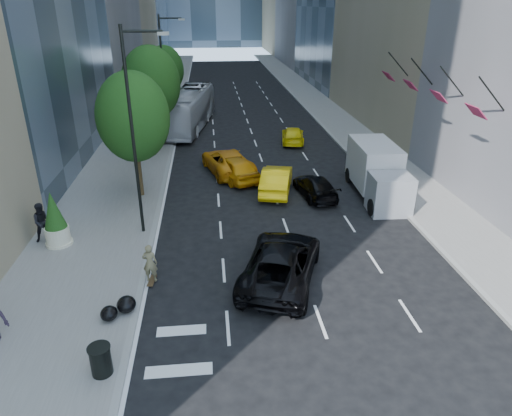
{
  "coord_description": "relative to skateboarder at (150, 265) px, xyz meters",
  "views": [
    {
      "loc": [
        -2.86,
        -17.59,
        11.0
      ],
      "look_at": [
        -0.71,
        3.07,
        1.6
      ],
      "focal_mm": 32.0,
      "sensor_mm": 36.0,
      "label": 1
    }
  ],
  "objects": [
    {
      "name": "tree_near",
      "position": [
        -1.6,
        9.7,
        4.1
      ],
      "size": [
        4.2,
        4.2,
        7.46
      ],
      "color": "black",
      "rests_on": "sidewalk_left"
    },
    {
      "name": "traffic_signal",
      "position": [
        -0.8,
        40.7,
        3.37
      ],
      "size": [
        2.48,
        0.53,
        5.2
      ],
      "color": "black",
      "rests_on": "sidewalk_left"
    },
    {
      "name": "pedestrian_a",
      "position": [
        -5.6,
        4.19,
        0.28
      ],
      "size": [
        1.21,
        1.12,
        1.99
      ],
      "primitive_type": "imported",
      "rotation": [
        0.0,
        0.0,
        0.5
      ],
      "color": "black",
      "rests_on": "sidewalk_left"
    },
    {
      "name": "sidewalk_right",
      "position": [
        15.6,
        30.7,
        -0.79
      ],
      "size": [
        4.0,
        120.0,
        0.15
      ],
      "primitive_type": "cube",
      "color": "slate",
      "rests_on": "ground"
    },
    {
      "name": "taxi_d",
      "position": [
        9.8,
        20.6,
        -0.22
      ],
      "size": [
        2.47,
        4.69,
        1.29
      ],
      "primitive_type": "imported",
      "rotation": [
        0.0,
        0.0,
        2.99
      ],
      "color": "yellow",
      "rests_on": "ground"
    },
    {
      "name": "facade_flags",
      "position": [
        16.24,
        10.7,
        5.32
      ],
      "size": [
        1.85,
        13.3,
        2.05
      ],
      "color": "black",
      "rests_on": "ground"
    },
    {
      "name": "taxi_a",
      "position": [
        4.29,
        12.2,
        -0.05
      ],
      "size": [
        3.58,
        5.15,
        1.63
      ],
      "primitive_type": "imported",
      "rotation": [
        0.0,
        0.0,
        3.53
      ],
      "color": "orange",
      "rests_on": "ground"
    },
    {
      "name": "city_bus",
      "position": [
        0.8,
        26.51,
        0.91
      ],
      "size": [
        5.12,
        13.1,
        3.56
      ],
      "primitive_type": "imported",
      "rotation": [
        0.0,
        0.0,
        -0.17
      ],
      "color": "#BBBDC2",
      "rests_on": "ground"
    },
    {
      "name": "lamp_far",
      "position": [
        -0.72,
        22.7,
        4.95
      ],
      "size": [
        2.13,
        0.22,
        10.0
      ],
      "color": "black",
      "rests_on": "sidewalk_left"
    },
    {
      "name": "ground",
      "position": [
        5.6,
        0.7,
        -0.87
      ],
      "size": [
        160.0,
        160.0,
        0.0
      ],
      "primitive_type": "plane",
      "color": "black",
      "rests_on": "ground"
    },
    {
      "name": "garbage_bags",
      "position": [
        -0.94,
        -2.28,
        -0.42
      ],
      "size": [
        1.25,
        1.21,
        0.62
      ],
      "color": "black",
      "rests_on": "sidewalk_left"
    },
    {
      "name": "black_sedan_mercedes",
      "position": [
        9.07,
        8.7,
        -0.22
      ],
      "size": [
        2.36,
        4.62,
        1.28
      ],
      "primitive_type": "imported",
      "rotation": [
        0.0,
        0.0,
        3.27
      ],
      "color": "black",
      "rests_on": "ground"
    },
    {
      "name": "trash_can",
      "position": [
        -1.0,
        -5.3,
        -0.22
      ],
      "size": [
        0.66,
        0.66,
        1.0
      ],
      "primitive_type": "cylinder",
      "color": "black",
      "rests_on": "sidewalk_left"
    },
    {
      "name": "taxi_c",
      "position": [
        3.9,
        13.7,
        -0.07
      ],
      "size": [
        4.02,
        6.23,
        1.6
      ],
      "primitive_type": "imported",
      "rotation": [
        0.0,
        0.0,
        3.4
      ],
      "color": "orange",
      "rests_on": "ground"
    },
    {
      "name": "sidewalk_left",
      "position": [
        -3.4,
        30.7,
        -0.79
      ],
      "size": [
        6.0,
        120.0,
        0.15
      ],
      "primitive_type": "cube",
      "color": "slate",
      "rests_on": "ground"
    },
    {
      "name": "lamp_near",
      "position": [
        -0.72,
        4.7,
        4.95
      ],
      "size": [
        2.13,
        0.22,
        10.0
      ],
      "color": "black",
      "rests_on": "sidewalk_left"
    },
    {
      "name": "box_truck",
      "position": [
        12.81,
        8.39,
        0.72
      ],
      "size": [
        2.65,
        6.61,
        3.11
      ],
      "rotation": [
        0.0,
        0.0,
        -0.04
      ],
      "color": "#B9B9B9",
      "rests_on": "ground"
    },
    {
      "name": "skateboarder",
      "position": [
        0.0,
        0.0,
        0.0
      ],
      "size": [
        0.68,
        0.49,
        1.73
      ],
      "primitive_type": "imported",
      "rotation": [
        0.0,
        0.0,
        3.01
      ],
      "color": "#6D6544",
      "rests_on": "ground"
    },
    {
      "name": "planter_shrub",
      "position": [
        -4.84,
        3.7,
        0.6
      ],
      "size": [
        1.15,
        1.15,
        2.76
      ],
      "color": "beige",
      "rests_on": "sidewalk_left"
    },
    {
      "name": "taxi_b",
      "position": [
        6.8,
        9.7,
        -0.05
      ],
      "size": [
        2.83,
        5.2,
        1.63
      ],
      "primitive_type": "imported",
      "rotation": [
        0.0,
        0.0,
        2.9
      ],
      "color": "yellow",
      "rests_on": "ground"
    },
    {
      "name": "black_sedan_lincoln",
      "position": [
        5.55,
        -0.3,
        -0.01
      ],
      "size": [
        4.72,
        6.76,
        1.71
      ],
      "primitive_type": "imported",
      "rotation": [
        0.0,
        0.0,
        2.8
      ],
      "color": "black",
      "rests_on": "ground"
    },
    {
      "name": "pedestrian_b",
      "position": [
        -4.09,
        18.7,
        0.07
      ],
      "size": [
        0.99,
        0.71,
        1.56
      ],
      "primitive_type": "imported",
      "rotation": [
        0.0,
        0.0,
        2.74
      ],
      "color": "black",
      "rests_on": "sidewalk_left"
    },
    {
      "name": "tree_far",
      "position": [
        -1.6,
        32.7,
        3.76
      ],
      "size": [
        3.9,
        3.9,
        6.92
      ],
      "color": "black",
      "rests_on": "sidewalk_left"
    },
    {
      "name": "tree_mid",
      "position": [
        -1.6,
        19.7,
        4.45
      ],
      "size": [
        4.5,
        4.5,
        7.99
      ],
      "color": "black",
      "rests_on": "sidewalk_left"
    }
  ]
}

